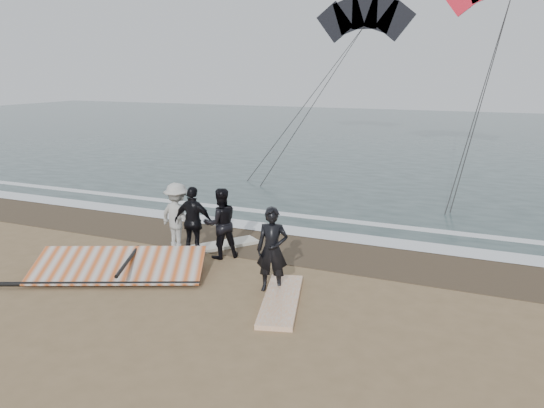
% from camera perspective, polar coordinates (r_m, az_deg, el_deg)
% --- Properties ---
extents(ground, '(120.00, 120.00, 0.00)m').
position_cam_1_polar(ground, '(11.27, -6.89, -11.32)').
color(ground, '#8C704C').
rests_on(ground, ground).
extents(sea, '(120.00, 54.00, 0.02)m').
position_cam_1_polar(sea, '(42.35, 16.19, 7.08)').
color(sea, '#233838').
rests_on(sea, ground).
extents(wet_sand, '(120.00, 2.80, 0.01)m').
position_cam_1_polar(wet_sand, '(15.03, 1.73, -4.55)').
color(wet_sand, '#4C3D2B').
rests_on(wet_sand, ground).
extents(foam_near, '(120.00, 0.90, 0.01)m').
position_cam_1_polar(foam_near, '(16.27, 3.55, -3.02)').
color(foam_near, white).
rests_on(foam_near, sea).
extents(foam_far, '(120.00, 0.45, 0.01)m').
position_cam_1_polar(foam_far, '(17.82, 5.41, -1.53)').
color(foam_far, white).
rests_on(foam_far, sea).
extents(man_main, '(0.79, 0.61, 1.93)m').
position_cam_1_polar(man_main, '(11.80, 0.03, -4.93)').
color(man_main, black).
rests_on(man_main, ground).
extents(board_white, '(1.43, 2.73, 0.11)m').
position_cam_1_polar(board_white, '(11.54, 0.98, -10.29)').
color(board_white, white).
rests_on(board_white, ground).
extents(board_cream, '(1.90, 2.26, 0.10)m').
position_cam_1_polar(board_cream, '(14.99, -5.86, -4.50)').
color(board_cream, beige).
rests_on(board_cream, ground).
extents(trio_cluster, '(2.66, 1.18, 1.90)m').
position_cam_1_polar(trio_cluster, '(14.33, -8.26, -1.72)').
color(trio_cluster, black).
rests_on(trio_cluster, ground).
extents(sail_rig, '(4.35, 3.31, 0.51)m').
position_cam_1_polar(sail_rig, '(13.50, -16.02, -6.49)').
color(sail_rig, black).
rests_on(sail_rig, ground).
extents(kite_dark, '(6.95, 7.33, 16.27)m').
position_cam_1_polar(kite_dark, '(35.57, 9.87, 18.79)').
color(kite_dark, black).
rests_on(kite_dark, ground).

